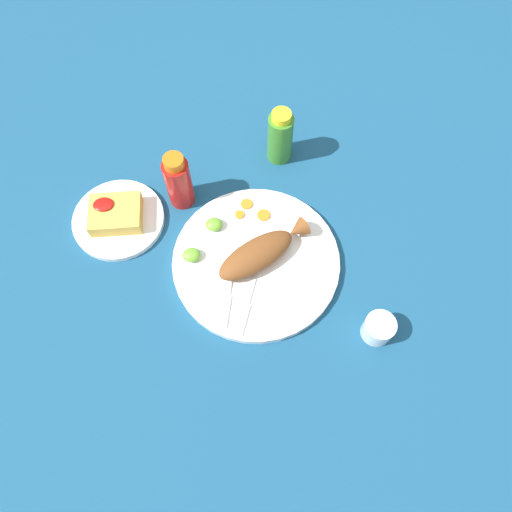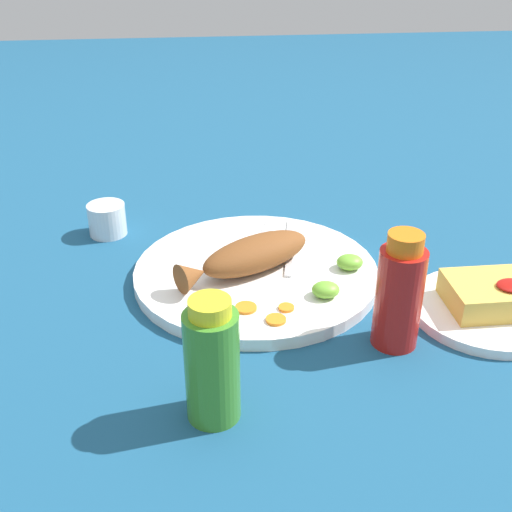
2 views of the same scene
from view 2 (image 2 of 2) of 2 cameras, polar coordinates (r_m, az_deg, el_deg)
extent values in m
plane|color=navy|center=(0.97, 0.00, -1.97)|extent=(4.00, 4.00, 0.00)
cylinder|color=white|center=(0.96, 0.00, -1.51)|extent=(0.36, 0.36, 0.02)
ellipsoid|color=brown|center=(0.95, 0.00, 0.23)|extent=(0.19, 0.15, 0.05)
cone|color=brown|center=(0.89, -5.63, -1.71)|extent=(0.06, 0.06, 0.04)
cube|color=silver|center=(1.00, 0.17, 0.34)|extent=(0.05, 0.11, 0.00)
cube|color=silver|center=(1.08, 1.23, 2.64)|extent=(0.04, 0.07, 0.00)
cube|color=silver|center=(0.98, 2.99, -0.13)|extent=(0.03, 0.11, 0.00)
cube|color=silver|center=(1.06, 3.22, 2.27)|extent=(0.03, 0.07, 0.00)
cylinder|color=orange|center=(0.86, -0.90, -4.63)|extent=(0.03, 0.03, 0.00)
cylinder|color=orange|center=(0.86, 2.71, -4.61)|extent=(0.02, 0.02, 0.00)
cylinder|color=orange|center=(0.84, 1.78, -5.68)|extent=(0.03, 0.03, 0.00)
ellipsoid|color=#6BB233|center=(0.89, 6.21, -2.99)|extent=(0.04, 0.03, 0.02)
ellipsoid|color=#6BB233|center=(0.96, 8.33, -0.54)|extent=(0.04, 0.03, 0.02)
cylinder|color=#B21914|center=(0.82, 12.56, -3.70)|extent=(0.06, 0.06, 0.13)
cylinder|color=orange|center=(0.78, 13.16, 1.15)|extent=(0.04, 0.04, 0.02)
cylinder|color=#3D8428|center=(0.69, -3.91, -9.80)|extent=(0.06, 0.06, 0.13)
cylinder|color=yellow|center=(0.65, -4.13, -4.63)|extent=(0.04, 0.04, 0.02)
cylinder|color=silver|center=(1.11, -13.10, 3.19)|extent=(0.06, 0.06, 0.05)
cylinder|color=white|center=(1.12, -13.01, 2.50)|extent=(0.05, 0.05, 0.02)
cylinder|color=white|center=(0.94, 19.82, -4.51)|extent=(0.21, 0.21, 0.01)
cube|color=gold|center=(0.92, 20.08, -3.22)|extent=(0.11, 0.09, 0.04)
camera|label=1|loc=(1.38, -0.96, 50.23)|focal=35.00mm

